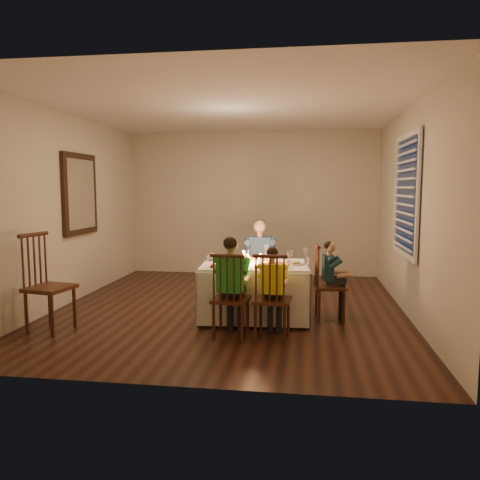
# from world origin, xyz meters

# --- Properties ---
(ground) EXTENTS (5.00, 5.00, 0.00)m
(ground) POSITION_xyz_m (0.00, 0.00, 0.00)
(ground) COLOR black
(ground) RESTS_ON ground
(wall_left) EXTENTS (0.02, 5.00, 2.60)m
(wall_left) POSITION_xyz_m (-2.25, 0.00, 1.30)
(wall_left) COLOR beige
(wall_left) RESTS_ON ground
(wall_right) EXTENTS (0.02, 5.00, 2.60)m
(wall_right) POSITION_xyz_m (2.25, 0.00, 1.30)
(wall_right) COLOR beige
(wall_right) RESTS_ON ground
(wall_back) EXTENTS (4.50, 0.02, 2.60)m
(wall_back) POSITION_xyz_m (0.00, 2.50, 1.30)
(wall_back) COLOR beige
(wall_back) RESTS_ON ground
(ceiling) EXTENTS (5.00, 5.00, 0.00)m
(ceiling) POSITION_xyz_m (0.00, 0.00, 2.60)
(ceiling) COLOR white
(ceiling) RESTS_ON wall_back
(dining_table) EXTENTS (1.36, 1.03, 0.65)m
(dining_table) POSITION_xyz_m (0.37, -0.43, 0.48)
(dining_table) COLOR white
(dining_table) RESTS_ON ground
(chair_adult) EXTENTS (0.42, 0.40, 0.92)m
(chair_adult) POSITION_xyz_m (0.36, 0.30, 0.00)
(chair_adult) COLOR black
(chair_adult) RESTS_ON ground
(chair_near_left) EXTENTS (0.40, 0.39, 0.92)m
(chair_near_left) POSITION_xyz_m (0.20, -1.18, 0.00)
(chair_near_left) COLOR black
(chair_near_left) RESTS_ON ground
(chair_near_right) EXTENTS (0.41, 0.40, 0.92)m
(chair_near_right) POSITION_xyz_m (0.64, -1.15, 0.00)
(chair_near_right) COLOR black
(chair_near_right) RESTS_ON ground
(chair_end) EXTENTS (0.39, 0.41, 0.92)m
(chair_end) POSITION_xyz_m (1.28, -0.36, 0.00)
(chair_end) COLOR black
(chair_end) RESTS_ON ground
(chair_extra) EXTENTS (0.51, 0.52, 1.10)m
(chair_extra) POSITION_xyz_m (-1.83, -1.25, 0.00)
(chair_extra) COLOR black
(chair_extra) RESTS_ON ground
(adult) EXTENTS (0.45, 0.42, 1.16)m
(adult) POSITION_xyz_m (0.36, 0.30, 0.00)
(adult) COLOR navy
(adult) RESTS_ON ground
(child_green) EXTENTS (0.39, 0.36, 1.08)m
(child_green) POSITION_xyz_m (0.20, -1.18, 0.00)
(child_green) COLOR green
(child_green) RESTS_ON ground
(child_yellow) EXTENTS (0.33, 0.31, 0.98)m
(child_yellow) POSITION_xyz_m (0.64, -1.15, 0.00)
(child_yellow) COLOR #FCF91B
(child_yellow) RESTS_ON ground
(child_teal) EXTENTS (0.29, 0.31, 0.96)m
(child_teal) POSITION_xyz_m (1.28, -0.36, 0.00)
(child_teal) COLOR #17323B
(child_teal) RESTS_ON ground
(setting_adult) EXTENTS (0.28, 0.28, 0.02)m
(setting_adult) POSITION_xyz_m (0.32, -0.15, 0.69)
(setting_adult) COLOR silver
(setting_adult) RESTS_ON dining_table
(setting_green) EXTENTS (0.28, 0.28, 0.02)m
(setting_green) POSITION_xyz_m (0.13, -0.75, 0.69)
(setting_green) COLOR silver
(setting_green) RESTS_ON dining_table
(setting_yellow) EXTENTS (0.28, 0.28, 0.02)m
(setting_yellow) POSITION_xyz_m (0.64, -0.70, 0.69)
(setting_yellow) COLOR silver
(setting_yellow) RESTS_ON dining_table
(setting_teal) EXTENTS (0.28, 0.28, 0.02)m
(setting_teal) POSITION_xyz_m (0.82, -0.43, 0.69)
(setting_teal) COLOR silver
(setting_teal) RESTS_ON dining_table
(candle_left) EXTENTS (0.06, 0.06, 0.10)m
(candle_left) POSITION_xyz_m (0.28, -0.44, 0.73)
(candle_left) COLOR white
(candle_left) RESTS_ON dining_table
(candle_right) EXTENTS (0.06, 0.06, 0.10)m
(candle_right) POSITION_xyz_m (0.44, -0.43, 0.73)
(candle_right) COLOR white
(candle_right) RESTS_ON dining_table
(squash) EXTENTS (0.09, 0.09, 0.09)m
(squash) POSITION_xyz_m (-0.21, -0.20, 0.72)
(squash) COLOR yellow
(squash) RESTS_ON dining_table
(orange_fruit) EXTENTS (0.08, 0.08, 0.08)m
(orange_fruit) POSITION_xyz_m (0.56, -0.38, 0.72)
(orange_fruit) COLOR orange
(orange_fruit) RESTS_ON dining_table
(serving_bowl) EXTENTS (0.30, 0.30, 0.06)m
(serving_bowl) POSITION_xyz_m (-0.14, -0.22, 0.71)
(serving_bowl) COLOR silver
(serving_bowl) RESTS_ON dining_table
(wall_mirror) EXTENTS (0.06, 0.95, 1.15)m
(wall_mirror) POSITION_xyz_m (-2.22, 0.30, 1.50)
(wall_mirror) COLOR black
(wall_mirror) RESTS_ON wall_left
(window_blinds) EXTENTS (0.07, 1.34, 1.54)m
(window_blinds) POSITION_xyz_m (2.21, 0.10, 1.50)
(window_blinds) COLOR black
(window_blinds) RESTS_ON wall_right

